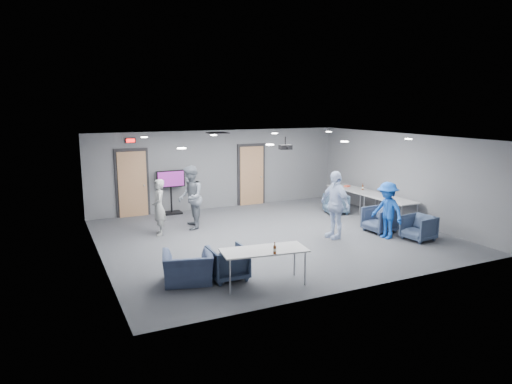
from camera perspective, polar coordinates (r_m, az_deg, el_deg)
name	(u,v)px	position (r m, az deg, el deg)	size (l,w,h in m)	color
floor	(272,236)	(12.62, 2.01, -5.51)	(9.00, 9.00, 0.00)	#393C41
ceiling	(273,138)	(12.14, 2.10, 6.82)	(9.00, 9.00, 0.00)	white
wall_back	(220,169)	(15.92, -4.58, 2.85)	(9.00, 0.02, 2.70)	slate
wall_front	(368,221)	(9.02, 13.82, -3.57)	(9.00, 0.02, 2.70)	slate
wall_left	(97,203)	(11.02, -19.21, -1.27)	(0.02, 8.00, 2.70)	slate
wall_right	(401,177)	(14.89, 17.63, 1.83)	(0.02, 8.00, 2.70)	slate
door_left	(133,184)	(15.13, -15.18, 1.01)	(1.06, 0.17, 2.24)	black
door_right	(251,175)	(16.38, -0.58, 2.11)	(1.06, 0.17, 2.24)	black
exit_sign	(130,140)	(14.95, -15.43, 6.23)	(0.32, 0.08, 0.16)	black
hvac_diffuser	(218,133)	(14.49, -4.82, 7.38)	(0.60, 0.60, 0.03)	black
downlights	(273,138)	(12.14, 2.10, 6.75)	(6.18, 3.78, 0.02)	white
person_a	(159,207)	(12.82, -12.06, -1.88)	(0.57, 0.37, 1.56)	#969997
person_b	(190,198)	(13.28, -8.20, -0.69)	(0.90, 0.70, 1.84)	slate
person_c	(335,205)	(12.43, 9.83, -1.57)	(1.07, 0.45, 1.83)	#C3D6FB
person_d	(387,210)	(12.72, 16.08, -2.22)	(0.99, 0.57, 1.53)	blue
chair_right_a	(336,204)	(15.34, 9.95, -1.46)	(0.70, 0.72, 0.65)	#3D536A
chair_right_b	(380,220)	(13.39, 15.18, -3.35)	(0.76, 0.78, 0.71)	#3A4865
chair_right_c	(419,228)	(12.90, 19.65, -4.23)	(0.72, 0.74, 0.67)	#3A4A65
chair_front_a	(228,263)	(9.53, -3.56, -8.81)	(0.74, 0.76, 0.69)	#34415A
chair_front_b	(188,268)	(9.40, -8.52, -9.34)	(0.99, 0.86, 0.64)	#3E4B6C
table_right_a	(352,190)	(16.01, 11.90, 0.30)	(0.80, 1.91, 0.73)	#A3A5A8
table_right_b	(390,200)	(14.58, 16.40, -0.94)	(0.77, 1.84, 0.73)	#A3A5A8
table_front_left	(264,252)	(9.11, 1.01, -7.49)	(1.78, 0.93, 0.73)	#A3A5A8
bottle_front	(275,249)	(8.82, 2.35, -7.19)	(0.06, 0.06, 0.24)	#5C2A0F
bottle_right	(363,188)	(15.76, 13.19, 0.55)	(0.06, 0.06, 0.23)	#5C2A0F
snack_box	(347,186)	(16.30, 11.33, 0.74)	(0.20, 0.14, 0.05)	#E35238
wrapper	(391,197)	(14.69, 16.54, -0.59)	(0.20, 0.14, 0.05)	silver
tv_stand	(171,189)	(15.22, -10.58, 0.33)	(0.95, 0.45, 1.45)	black
projector	(285,147)	(12.69, 3.71, 5.64)	(0.35, 0.33, 0.35)	black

